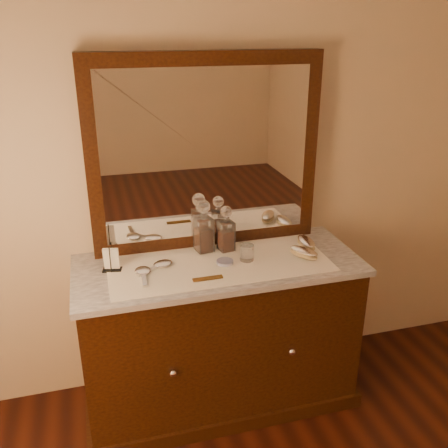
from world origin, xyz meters
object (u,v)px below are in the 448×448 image
(decanter_left, at_px, (204,232))
(brush_near, at_px, (304,252))
(mirror_frame, at_px, (206,154))
(decanter_right, at_px, (226,233))
(hand_mirror_outer, at_px, (143,272))
(pin_dish, at_px, (225,262))
(dresser_cabinet, at_px, (219,336))
(brush_far, at_px, (306,243))
(hand_mirror_inner, at_px, (160,265))
(comb, at_px, (208,278))
(napkin_rack, at_px, (111,260))

(decanter_left, relative_size, brush_near, 1.61)
(mirror_frame, bearing_deg, decanter_right, -57.88)
(hand_mirror_outer, bearing_deg, pin_dish, 0.43)
(pin_dish, bearing_deg, dresser_cabinet, 138.04)
(brush_far, bearing_deg, mirror_frame, 158.48)
(pin_dish, height_order, hand_mirror_inner, hand_mirror_inner)
(dresser_cabinet, height_order, decanter_right, decanter_right)
(comb, xyz_separation_m, decanter_left, (0.06, 0.31, 0.10))
(dresser_cabinet, xyz_separation_m, brush_far, (0.50, 0.05, 0.47))
(napkin_rack, bearing_deg, hand_mirror_inner, -8.05)
(pin_dish, height_order, decanter_right, decanter_right)
(dresser_cabinet, distance_m, brush_near, 0.64)
(dresser_cabinet, relative_size, comb, 9.73)
(dresser_cabinet, height_order, pin_dish, pin_dish)
(mirror_frame, height_order, brush_far, mirror_frame)
(mirror_frame, relative_size, hand_mirror_inner, 5.89)
(hand_mirror_outer, height_order, hand_mirror_inner, same)
(dresser_cabinet, bearing_deg, hand_mirror_inner, 174.55)
(mirror_frame, relative_size, decanter_left, 4.25)
(dresser_cabinet, xyz_separation_m, hand_mirror_outer, (-0.38, -0.03, 0.45))
(mirror_frame, distance_m, hand_mirror_outer, 0.68)
(dresser_cabinet, distance_m, napkin_rack, 0.72)
(napkin_rack, relative_size, decanter_right, 0.55)
(mirror_frame, height_order, comb, mirror_frame)
(decanter_right, bearing_deg, hand_mirror_outer, -161.52)
(decanter_left, height_order, brush_near, decanter_left)
(dresser_cabinet, xyz_separation_m, brush_near, (0.44, -0.06, 0.47))
(decanter_left, distance_m, hand_mirror_inner, 0.30)
(napkin_rack, height_order, decanter_right, decanter_right)
(pin_dish, bearing_deg, hand_mirror_inner, 170.86)
(mirror_frame, bearing_deg, decanter_left, -112.45)
(napkin_rack, xyz_separation_m, hand_mirror_inner, (0.23, -0.03, -0.04))
(pin_dish, bearing_deg, decanter_left, 110.58)
(pin_dish, distance_m, decanter_left, 0.21)
(brush_near, bearing_deg, dresser_cabinet, 172.40)
(comb, relative_size, brush_near, 0.82)
(brush_far, distance_m, hand_mirror_inner, 0.79)
(decanter_right, distance_m, brush_near, 0.41)
(dresser_cabinet, bearing_deg, brush_near, -7.60)
(mirror_frame, xyz_separation_m, napkin_rack, (-0.52, -0.18, -0.44))
(hand_mirror_outer, bearing_deg, comb, -24.98)
(comb, relative_size, napkin_rack, 1.05)
(pin_dish, distance_m, comb, 0.18)
(mirror_frame, xyz_separation_m, hand_mirror_outer, (-0.38, -0.27, -0.49))
(dresser_cabinet, height_order, brush_near, brush_near)
(napkin_rack, bearing_deg, mirror_frame, 19.47)
(dresser_cabinet, distance_m, hand_mirror_outer, 0.59)
(dresser_cabinet, height_order, brush_far, brush_far)
(comb, height_order, hand_mirror_outer, hand_mirror_outer)
(comb, xyz_separation_m, brush_far, (0.60, 0.21, 0.02))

